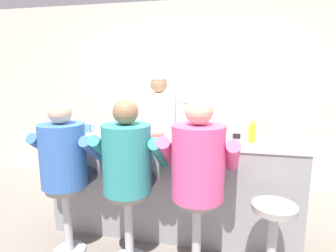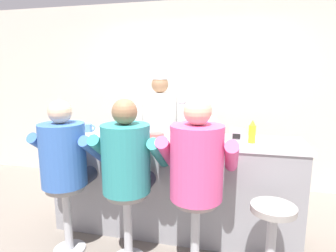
# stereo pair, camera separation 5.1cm
# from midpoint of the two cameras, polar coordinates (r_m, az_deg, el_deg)

# --- Properties ---
(ground_plane) EXTENTS (20.00, 20.00, 0.00)m
(ground_plane) POSITION_cam_midpoint_polar(r_m,az_deg,el_deg) (3.01, -0.64, -23.11)
(ground_plane) COLOR slate
(wall_back) EXTENTS (10.00, 0.06, 2.70)m
(wall_back) POSITION_cam_midpoint_polar(r_m,az_deg,el_deg) (4.23, 4.62, 6.24)
(wall_back) COLOR beige
(wall_back) RESTS_ON ground_plane
(diner_counter) EXTENTS (2.54, 0.59, 1.03)m
(diner_counter) POSITION_cam_midpoint_polar(r_m,az_deg,el_deg) (3.02, 0.60, -11.86)
(diner_counter) COLOR gray
(diner_counter) RESTS_ON ground_plane
(ketchup_bottle_red) EXTENTS (0.06, 0.06, 0.25)m
(ketchup_bottle_red) POSITION_cam_midpoint_polar(r_m,az_deg,el_deg) (2.63, 7.86, -0.91)
(ketchup_bottle_red) COLOR red
(ketchup_bottle_red) RESTS_ON diner_counter
(mustard_bottle_yellow) EXTENTS (0.07, 0.07, 0.22)m
(mustard_bottle_yellow) POSITION_cam_midpoint_polar(r_m,az_deg,el_deg) (2.73, 16.20, -1.16)
(mustard_bottle_yellow) COLOR yellow
(mustard_bottle_yellow) RESTS_ON diner_counter
(hot_sauce_bottle_orange) EXTENTS (0.04, 0.04, 0.14)m
(hot_sauce_bottle_orange) POSITION_cam_midpoint_polar(r_m,az_deg,el_deg) (2.78, 3.58, -1.26)
(hot_sauce_bottle_orange) COLOR orange
(hot_sauce_bottle_orange) RESTS_ON diner_counter
(water_pitcher_clear) EXTENTS (0.14, 0.13, 0.22)m
(water_pitcher_clear) POSITION_cam_midpoint_polar(r_m,az_deg,el_deg) (2.83, 7.77, -0.27)
(water_pitcher_clear) COLOR silver
(water_pitcher_clear) RESTS_ON diner_counter
(breakfast_plate) EXTENTS (0.26, 0.26, 0.05)m
(breakfast_plate) POSITION_cam_midpoint_polar(r_m,az_deg,el_deg) (2.89, -9.05, -2.00)
(breakfast_plate) COLOR white
(breakfast_plate) RESTS_ON diner_counter
(cereal_bowl) EXTENTS (0.16, 0.16, 0.05)m
(cereal_bowl) POSITION_cam_midpoint_polar(r_m,az_deg,el_deg) (2.84, -2.95, -1.92)
(cereal_bowl) COLOR #B24C47
(cereal_bowl) RESTS_ON diner_counter
(coffee_mug_blue) EXTENTS (0.14, 0.09, 0.09)m
(coffee_mug_blue) POSITION_cam_midpoint_polar(r_m,az_deg,el_deg) (3.23, -16.48, -0.44)
(coffee_mug_blue) COLOR #4C7AB2
(coffee_mug_blue) RESTS_ON diner_counter
(cup_stack_steel) EXTENTS (0.10, 0.10, 0.35)m
(cup_stack_steel) POSITION_cam_midpoint_polar(r_m,az_deg,el_deg) (2.98, 2.43, 1.67)
(cup_stack_steel) COLOR #B7BABF
(cup_stack_steel) RESTS_ON diner_counter
(napkin_dispenser_chrome) EXTENTS (0.12, 0.07, 0.14)m
(napkin_dispenser_chrome) POSITION_cam_midpoint_polar(r_m,az_deg,el_deg) (2.71, 13.22, -1.86)
(napkin_dispenser_chrome) COLOR silver
(napkin_dispenser_chrome) RESTS_ON diner_counter
(diner_seated_blue) EXTENTS (0.61, 0.61, 1.45)m
(diner_seated_blue) POSITION_cam_midpoint_polar(r_m,az_deg,el_deg) (2.74, -20.60, -6.36)
(diner_seated_blue) COLOR #B2B5BA
(diner_seated_blue) RESTS_ON ground_plane
(diner_seated_teal) EXTENTS (0.63, 0.62, 1.47)m
(diner_seated_teal) POSITION_cam_midpoint_polar(r_m,az_deg,el_deg) (2.47, -8.63, -7.38)
(diner_seated_teal) COLOR #B2B5BA
(diner_seated_teal) RESTS_ON ground_plane
(diner_seated_pink) EXTENTS (0.65, 0.64, 1.50)m
(diner_seated_pink) POSITION_cam_midpoint_polar(r_m,az_deg,el_deg) (2.33, 5.56, -8.11)
(diner_seated_pink) COLOR #B2B5BA
(diner_seated_pink) RESTS_ON ground_plane
(empty_stool_round) EXTENTS (0.35, 0.35, 0.67)m
(empty_stool_round) POSITION_cam_midpoint_polar(r_m,az_deg,el_deg) (2.51, 19.93, -19.34)
(empty_stool_round) COLOR #B2B5BA
(empty_stool_round) RESTS_ON ground_plane
(cook_in_whites_near) EXTENTS (0.69, 0.44, 1.77)m
(cook_in_whites_near) POSITION_cam_midpoint_polar(r_m,az_deg,el_deg) (3.61, -2.24, -0.55)
(cook_in_whites_near) COLOR #232328
(cook_in_whites_near) RESTS_ON ground_plane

